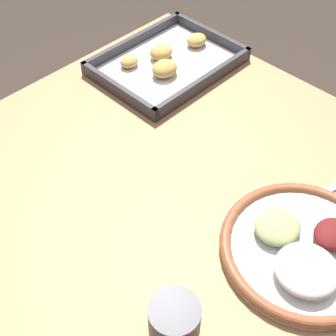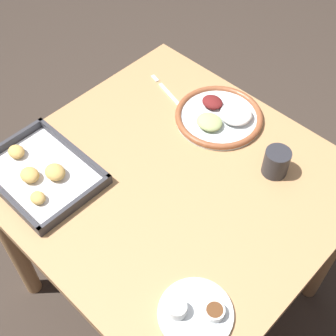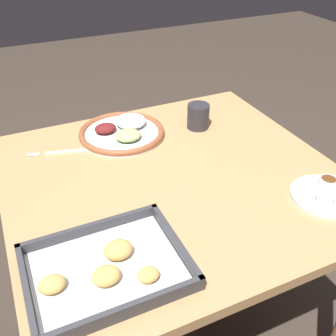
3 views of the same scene
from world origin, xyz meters
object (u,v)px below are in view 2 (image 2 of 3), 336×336
(dinner_plate, at_px, (220,116))
(saucer_plate, at_px, (195,312))
(drinking_cup, at_px, (276,162))
(baking_tray, at_px, (40,173))
(fork, at_px, (171,96))

(dinner_plate, xyz_separation_m, saucer_plate, (-0.37, 0.53, -0.00))
(drinking_cup, bearing_deg, dinner_plate, -12.41)
(dinner_plate, height_order, baking_tray, dinner_plate)
(saucer_plate, distance_m, drinking_cup, 0.49)
(saucer_plate, bearing_deg, dinner_plate, -55.14)
(fork, xyz_separation_m, baking_tray, (0.03, 0.50, 0.01))
(baking_tray, height_order, drinking_cup, drinking_cup)
(baking_tray, bearing_deg, fork, -93.86)
(drinking_cup, bearing_deg, baking_tray, 45.48)
(fork, height_order, baking_tray, baking_tray)
(saucer_plate, bearing_deg, fork, -41.91)
(dinner_plate, bearing_deg, saucer_plate, 124.86)
(fork, bearing_deg, dinner_plate, -155.71)
(dinner_plate, xyz_separation_m, baking_tray, (0.22, 0.53, -0.00))
(fork, bearing_deg, baking_tray, 101.03)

